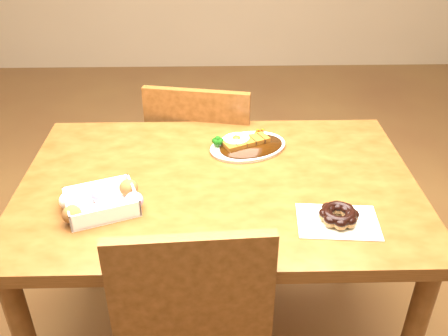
{
  "coord_description": "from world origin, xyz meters",
  "views": [
    {
      "loc": [
        -0.01,
        -1.27,
        1.58
      ],
      "look_at": [
        0.02,
        -0.03,
        0.81
      ],
      "focal_mm": 40.0,
      "sensor_mm": 36.0,
      "label": 1
    }
  ],
  "objects_px": {
    "katsu_curry_plate": "(246,145)",
    "donut_box": "(102,201)",
    "table": "(219,206)",
    "pon_de_ring": "(339,216)",
    "chair_far": "(205,165)"
  },
  "relations": [
    {
      "from": "table",
      "to": "pon_de_ring",
      "type": "relative_size",
      "value": 5.25
    },
    {
      "from": "katsu_curry_plate",
      "to": "table",
      "type": "bearing_deg",
      "value": -116.26
    },
    {
      "from": "table",
      "to": "katsu_curry_plate",
      "type": "bearing_deg",
      "value": 63.74
    },
    {
      "from": "donut_box",
      "to": "pon_de_ring",
      "type": "xyz_separation_m",
      "value": [
        0.64,
        -0.07,
        -0.01
      ]
    },
    {
      "from": "table",
      "to": "chair_far",
      "type": "distance_m",
      "value": 0.57
    },
    {
      "from": "pon_de_ring",
      "to": "chair_far",
      "type": "bearing_deg",
      "value": 116.4
    },
    {
      "from": "table",
      "to": "katsu_curry_plate",
      "type": "height_order",
      "value": "katsu_curry_plate"
    },
    {
      "from": "chair_far",
      "to": "pon_de_ring",
      "type": "xyz_separation_m",
      "value": [
        0.37,
        -0.75,
        0.29
      ]
    },
    {
      "from": "katsu_curry_plate",
      "to": "pon_de_ring",
      "type": "xyz_separation_m",
      "value": [
        0.22,
        -0.41,
        0.01
      ]
    },
    {
      "from": "table",
      "to": "pon_de_ring",
      "type": "height_order",
      "value": "pon_de_ring"
    },
    {
      "from": "chair_far",
      "to": "donut_box",
      "type": "distance_m",
      "value": 0.79
    },
    {
      "from": "katsu_curry_plate",
      "to": "donut_box",
      "type": "bearing_deg",
      "value": -141.62
    },
    {
      "from": "table",
      "to": "katsu_curry_plate",
      "type": "xyz_separation_m",
      "value": [
        0.1,
        0.2,
        0.11
      ]
    },
    {
      "from": "chair_far",
      "to": "donut_box",
      "type": "bearing_deg",
      "value": 78.8
    },
    {
      "from": "katsu_curry_plate",
      "to": "pon_de_ring",
      "type": "relative_size",
      "value": 1.35
    }
  ]
}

